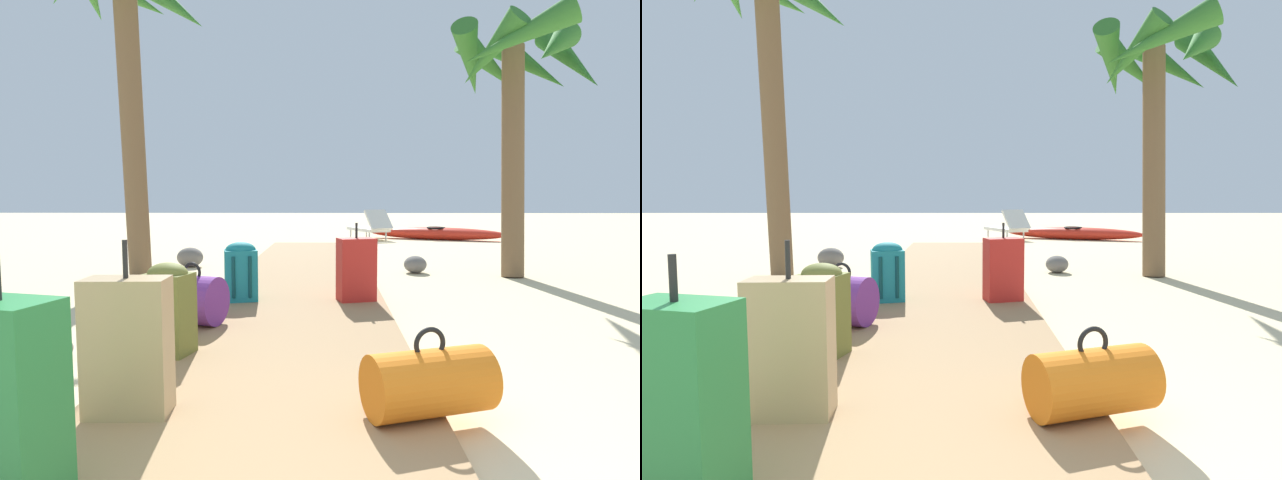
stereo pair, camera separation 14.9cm
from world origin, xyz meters
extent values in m
plane|color=beige|center=(0.00, 4.27, 0.00)|extent=(60.00, 60.00, 0.00)
cube|color=#9E7A51|center=(0.00, 5.34, 0.04)|extent=(1.81, 10.68, 0.08)
cube|color=tan|center=(-0.60, 1.60, 0.41)|extent=(0.40, 0.22, 0.66)
cylinder|color=black|center=(-0.60, 1.60, 0.83)|extent=(0.02, 0.02, 0.18)
cube|color=red|center=(0.62, 4.27, 0.39)|extent=(0.41, 0.32, 0.63)
cylinder|color=black|center=(0.62, 4.27, 0.78)|extent=(0.02, 0.02, 0.15)
cube|color=olive|center=(-0.71, 2.52, 0.35)|extent=(0.34, 0.30, 0.54)
ellipsoid|color=olive|center=(-0.71, 2.52, 0.62)|extent=(0.32, 0.29, 0.14)
cylinder|color=#333516|center=(-0.81, 2.43, 0.35)|extent=(0.04, 0.04, 0.43)
cylinder|color=#333516|center=(-0.67, 2.39, 0.35)|extent=(0.04, 0.04, 0.43)
cylinder|color=#6B2D84|center=(-0.76, 3.30, 0.28)|extent=(0.56, 0.52, 0.40)
torus|color=black|center=(-0.76, 3.30, 0.51)|extent=(0.16, 0.07, 0.16)
cube|color=#197A7F|center=(-0.54, 4.25, 0.33)|extent=(0.37, 0.33, 0.51)
ellipsoid|color=#197A7F|center=(-0.54, 4.25, 0.59)|extent=(0.35, 0.31, 0.16)
cylinder|color=#0C3D3F|center=(-0.58, 4.10, 0.33)|extent=(0.04, 0.04, 0.41)
cylinder|color=#0C3D3F|center=(-0.43, 4.14, 0.33)|extent=(0.04, 0.04, 0.41)
cube|color=#237538|center=(-0.68, 0.81, 0.44)|extent=(0.39, 0.30, 0.71)
cylinder|color=orange|center=(0.82, 1.61, 0.24)|extent=(0.66, 0.48, 0.32)
torus|color=black|center=(0.82, 1.61, 0.43)|extent=(0.16, 0.07, 0.16)
cylinder|color=brown|center=(2.91, 6.42, 1.61)|extent=(0.30, 0.57, 3.24)
cone|color=#2D6B28|center=(3.69, 6.53, 3.02)|extent=(0.55, 1.50, 1.27)
cone|color=#2D6B28|center=(3.29, 6.87, 3.02)|extent=(1.11, 1.02, 1.01)
cone|color=#2D6B28|center=(2.73, 6.96, 3.04)|extent=(1.20, 0.70, 0.94)
cone|color=#2D6B28|center=(2.35, 6.68, 3.04)|extent=(0.84, 1.25, 1.01)
cone|color=#2D6B28|center=(2.47, 6.10, 3.02)|extent=(0.92, 1.08, 0.96)
cone|color=#2D6B28|center=(2.69, 5.77, 3.10)|extent=(1.45, 0.78, 0.86)
cone|color=#2D6B28|center=(3.28, 6.08, 3.07)|extent=(0.99, 1.02, 0.80)
cylinder|color=brown|center=(-2.29, 6.07, 2.03)|extent=(0.30, 0.58, 4.07)
cone|color=#387A33|center=(-1.93, 6.70, 3.88)|extent=(1.40, 1.01, 1.14)
cube|color=white|center=(1.36, 12.64, 0.26)|extent=(1.09, 1.52, 0.08)
cube|color=white|center=(1.59, 12.09, 0.54)|extent=(0.74, 0.68, 0.50)
cylinder|color=silver|center=(0.92, 13.06, 0.11)|extent=(0.04, 0.04, 0.22)
cylinder|color=silver|center=(1.37, 13.25, 0.11)|extent=(0.04, 0.04, 0.22)
cylinder|color=silver|center=(1.35, 12.03, 0.11)|extent=(0.04, 0.04, 0.22)
cylinder|color=silver|center=(1.80, 12.22, 0.11)|extent=(0.04, 0.04, 0.22)
ellipsoid|color=red|center=(3.13, 12.48, 0.16)|extent=(3.53, 1.84, 0.32)
torus|color=black|center=(3.13, 12.48, 0.31)|extent=(0.64, 0.64, 0.05)
ellipsoid|color=slate|center=(1.61, 6.64, 0.13)|extent=(0.35, 0.37, 0.25)
ellipsoid|color=slate|center=(-1.52, 2.60, 0.08)|extent=(0.27, 0.26, 0.16)
ellipsoid|color=slate|center=(-1.88, 7.21, 0.16)|extent=(0.46, 0.44, 0.31)
camera|label=1|loc=(0.35, -0.71, 1.11)|focal=28.22mm
camera|label=2|loc=(0.21, -0.71, 1.11)|focal=28.22mm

